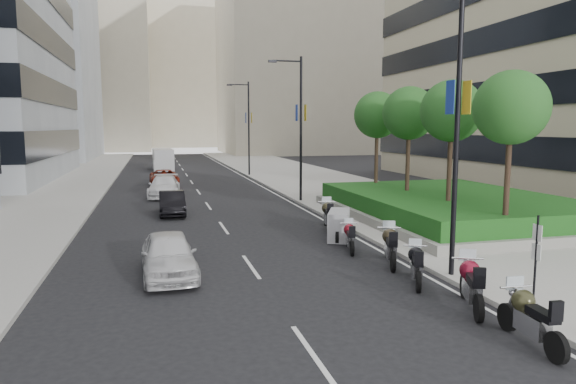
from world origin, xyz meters
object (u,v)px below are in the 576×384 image
object	(u,v)px
motorcycle_1	(471,284)
delivery_van	(163,160)
motorcycle_0	(530,317)
lamp_post_2	(247,123)
lamp_post_1	(299,121)
parking_sign	(536,256)
car_c	(164,186)
motorcycle_6	(328,215)
motorcycle_2	(416,265)
motorcycle_3	(390,246)
car_d	(164,178)
car_a	(169,255)
motorcycle_4	(350,237)
car_b	(172,203)
lamp_post_0	(453,115)

from	to	relation	value
motorcycle_1	delivery_van	distance (m)	47.85
motorcycle_0	lamp_post_2	bearing A→B (deg)	3.72
lamp_post_1	parking_sign	size ratio (longest dim) A/B	3.60
car_c	lamp_post_2	bearing A→B (deg)	63.13
lamp_post_1	motorcycle_6	world-z (taller)	lamp_post_1
motorcycle_2	lamp_post_1	bearing A→B (deg)	19.77
motorcycle_6	car_c	distance (m)	15.19
motorcycle_3	car_c	world-z (taller)	car_c
motorcycle_1	car_d	xyz separation A→B (m)	(-7.15, 30.99, -0.00)
motorcycle_1	car_c	xyz separation A→B (m)	(-7.28, 24.37, 0.05)
motorcycle_1	car_a	bearing A→B (deg)	79.21
motorcycle_4	car_c	world-z (taller)	car_c
motorcycle_0	motorcycle_1	bearing A→B (deg)	2.08
car_c	motorcycle_1	bearing A→B (deg)	-68.48
motorcycle_4	car_b	xyz separation A→B (m)	(-6.29, 10.14, 0.09)
lamp_post_1	motorcycle_0	bearing A→B (deg)	-92.51
car_a	car_c	world-z (taller)	car_c
lamp_post_0	motorcycle_2	distance (m)	4.63
motorcycle_1	motorcycle_6	world-z (taller)	motorcycle_1
motorcycle_1	car_c	world-z (taller)	car_c
lamp_post_1	car_c	distance (m)	10.43
car_b	car_c	distance (m)	7.54
motorcycle_6	car_d	bearing A→B (deg)	31.72
motorcycle_0	motorcycle_3	bearing A→B (deg)	4.86
lamp_post_1	car_b	size ratio (longest dim) A/B	2.34
lamp_post_0	lamp_post_2	world-z (taller)	same
motorcycle_1	motorcycle_4	xyz separation A→B (m)	(-0.73, 6.70, -0.12)
motorcycle_0	delivery_van	size ratio (longest dim) A/B	0.42
lamp_post_1	motorcycle_0	distance (m)	22.25
car_d	motorcycle_1	bearing A→B (deg)	-79.30
lamp_post_0	motorcycle_4	world-z (taller)	lamp_post_0
lamp_post_0	motorcycle_4	size ratio (longest dim) A/B	4.51
lamp_post_2	car_a	world-z (taller)	lamp_post_2
lamp_post_1	car_a	distance (m)	17.27
lamp_post_2	motorcycle_1	size ratio (longest dim) A/B	3.86
parking_sign	car_c	size ratio (longest dim) A/B	0.51
motorcycle_6	motorcycle_1	bearing A→B (deg)	-166.79
motorcycle_1	parking_sign	bearing A→B (deg)	-86.59
lamp_post_0	motorcycle_1	xyz separation A→B (m)	(-0.83, -2.48, -4.41)
motorcycle_1	car_a	size ratio (longest dim) A/B	0.57
motorcycle_0	car_b	world-z (taller)	car_b
lamp_post_1	motorcycle_4	xyz separation A→B (m)	(-1.57, -12.77, -4.52)
motorcycle_3	motorcycle_6	size ratio (longest dim) A/B	0.96
motorcycle_2	lamp_post_2	bearing A→B (deg)	21.73
parking_sign	car_b	distance (m)	19.36
motorcycle_0	motorcycle_4	distance (m)	9.02
motorcycle_6	car_a	world-z (taller)	car_a
lamp_post_2	parking_sign	world-z (taller)	lamp_post_2
motorcycle_0	car_b	bearing A→B (deg)	24.92
lamp_post_0	motorcycle_4	xyz separation A→B (m)	(-1.57, 4.23, -4.52)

